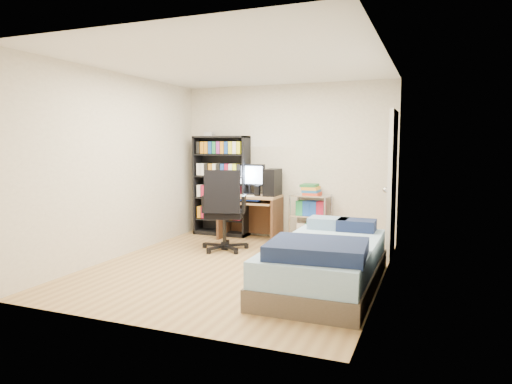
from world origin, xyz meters
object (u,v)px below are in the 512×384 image
at_px(office_chair, 224,225).
at_px(bed, 325,262).
at_px(media_shelf, 221,184).
at_px(computer_desk, 257,199).

distance_m(office_chair, bed, 2.09).
height_order(media_shelf, bed, media_shelf).
height_order(computer_desk, office_chair, computer_desk).
bearing_deg(bed, media_shelf, 136.58).
height_order(media_shelf, computer_desk, media_shelf).
bearing_deg(office_chair, computer_desk, 62.71).
bearing_deg(bed, computer_desk, 127.98).
distance_m(media_shelf, office_chair, 1.27).
bearing_deg(media_shelf, office_chair, -62.48).
relative_size(media_shelf, computer_desk, 1.44).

